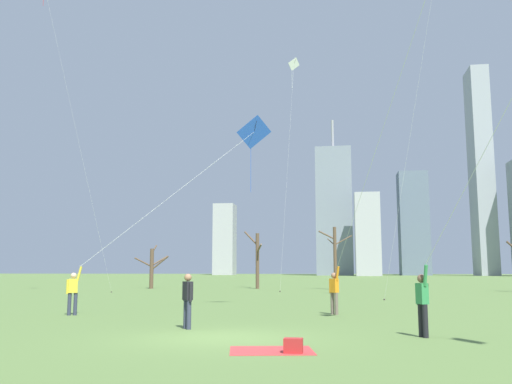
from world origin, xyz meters
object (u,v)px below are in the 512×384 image
kite_flyer_foreground_left_purple (491,165)px  bystander_strolling_midfield (188,298)px  kite_flyer_foreground_right_teal (344,260)px  bare_tree_far_right_edge (152,267)px  distant_kite_drifting_left_white (293,79)px  bare_tree_rightmost (257,258)px  picnic_spot (284,348)px  kite_flyer_far_back_blue (129,242)px  bare_tree_left_of_center (335,256)px  distant_kite_drifting_right_red (49,6)px

kite_flyer_foreground_left_purple → bystander_strolling_midfield: bearing=157.7°
kite_flyer_foreground_right_teal → bare_tree_far_right_edge: size_ratio=3.00×
distant_kite_drifting_left_white → bare_tree_rightmost: (-3.82, 4.77, -15.18)m
bystander_strolling_midfield → bare_tree_rightmost: 34.25m
bare_tree_far_right_edge → bare_tree_rightmost: bearing=6.3°
picnic_spot → kite_flyer_foreground_right_teal: bearing=81.4°
kite_flyer_foreground_right_teal → kite_flyer_far_back_blue: size_ratio=1.36×
distant_kite_drifting_left_white → bystander_strolling_midfield: bearing=-91.9°
kite_flyer_foreground_left_purple → kite_flyer_far_back_blue: size_ratio=1.85×
kite_flyer_far_back_blue → kite_flyer_foreground_right_teal: bearing=-1.6°
picnic_spot → bare_tree_left_of_center: bearing=88.5°
distant_kite_drifting_right_red → bare_tree_rightmost: bearing=48.5°
kite_flyer_far_back_blue → picnic_spot: 12.26m
bare_tree_far_right_edge → distant_kite_drifting_right_red: bearing=-104.6°
kite_flyer_far_back_blue → distant_kite_drifting_left_white: (4.94, 23.95, 15.10)m
bystander_strolling_midfield → bare_tree_left_of_center: (4.21, 32.66, 2.02)m
kite_flyer_far_back_blue → picnic_spot: bearing=-52.7°
bare_tree_left_of_center → picnic_spot: bearing=-91.5°
kite_flyer_foreground_left_purple → bare_tree_far_right_edge: (-20.40, 36.27, -2.10)m
bare_tree_far_right_edge → bare_tree_rightmost: (9.60, 1.06, 0.78)m
kite_flyer_foreground_left_purple → bare_tree_far_right_edge: kite_flyer_foreground_left_purple is taller
kite_flyer_far_back_blue → bare_tree_left_of_center: kite_flyer_far_back_blue is taller
kite_flyer_foreground_left_purple → bare_tree_rightmost: size_ratio=3.10×
distant_kite_drifting_right_red → picnic_spot: (19.33, -23.30, -20.69)m
kite_flyer_foreground_left_purple → bare_tree_left_of_center: kite_flyer_foreground_left_purple is taller
distant_kite_drifting_right_red → distant_kite_drifting_left_white: 20.02m
kite_flyer_foreground_left_purple → bare_tree_rightmost: (-10.80, 37.33, -1.32)m
kite_flyer_far_back_blue → picnic_spot: (7.25, -9.50, -2.76)m
kite_flyer_foreground_right_teal → distant_kite_drifting_left_white: size_ratio=0.60×
kite_flyer_far_back_blue → bare_tree_far_right_edge: bearing=107.0°
kite_flyer_foreground_left_purple → distant_kite_drifting_right_red: size_ratio=0.71×
kite_flyer_foreground_left_purple → distant_kite_drifting_right_red: distant_kite_drifting_right_red is taller
distant_kite_drifting_right_red → picnic_spot: distant_kite_drifting_right_red is taller
kite_flyer_foreground_right_teal → distant_kite_drifting_right_red: (-20.73, 14.04, 18.70)m
bystander_strolling_midfield → kite_flyer_foreground_left_purple: bearing=-22.3°
kite_flyer_foreground_left_purple → kite_flyer_far_back_blue: bearing=144.2°
kite_flyer_foreground_right_teal → distant_kite_drifting_left_white: (-3.71, 24.19, 15.87)m
distant_kite_drifting_right_red → kite_flyer_foreground_right_teal: bearing=-34.1°
kite_flyer_foreground_right_teal → bystander_strolling_midfield: bearing=-132.4°
distant_kite_drifting_left_white → bare_tree_far_right_edge: size_ratio=4.97×
kite_flyer_far_back_blue → bystander_strolling_midfield: bearing=-53.4°
kite_flyer_far_back_blue → bare_tree_rightmost: (1.12, 28.72, -0.08)m
kite_flyer_foreground_right_teal → picnic_spot: bearing=-98.6°
picnic_spot → bare_tree_far_right_edge: size_ratio=0.50×
distant_kite_drifting_right_red → bare_tree_far_right_edge: (3.60, 13.86, -18.79)m
distant_kite_drifting_right_red → bare_tree_rightmost: (13.21, 14.92, -18.01)m
distant_kite_drifting_left_white → bare_tree_left_of_center: size_ratio=3.66×
kite_flyer_foreground_left_purple → picnic_spot: 6.22m
kite_flyer_foreground_left_purple → bystander_strolling_midfield: 9.15m
bystander_strolling_midfield → distant_kite_drifting_right_red: (-16.06, 19.15, 19.88)m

